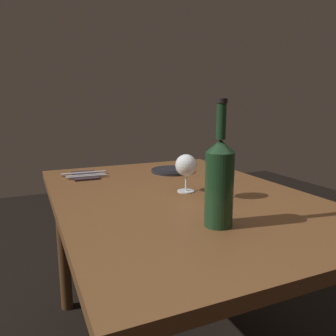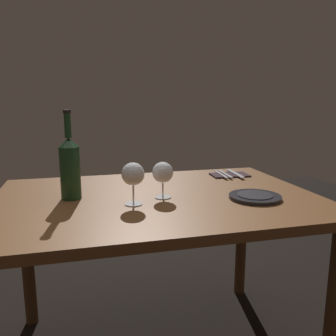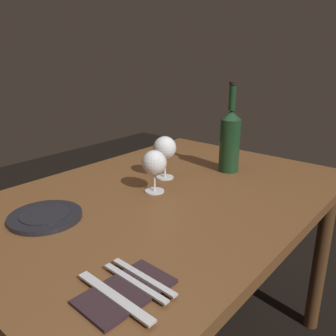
{
  "view_description": "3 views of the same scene",
  "coord_description": "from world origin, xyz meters",
  "px_view_note": "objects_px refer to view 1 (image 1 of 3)",
  "views": [
    {
      "loc": [
        -1.08,
        0.52,
        1.08
      ],
      "look_at": [
        0.03,
        0.03,
        0.84
      ],
      "focal_mm": 35.05,
      "sensor_mm": 36.0,
      "label": 1
    },
    {
      "loc": [
        -0.3,
        -1.34,
        1.13
      ],
      "look_at": [
        0.04,
        -0.01,
        0.86
      ],
      "focal_mm": 37.1,
      "sensor_mm": 36.0,
      "label": 2
    },
    {
      "loc": [
        0.83,
        0.71,
        1.19
      ],
      "look_at": [
        -0.01,
        0.0,
        0.83
      ],
      "focal_mm": 37.3,
      "sensor_mm": 36.0,
      "label": 3
    }
  ],
  "objects_px": {
    "dinner_plate": "(172,170)",
    "folded_napkin": "(85,175)",
    "wine_bottle": "(219,181)",
    "wine_glass_left": "(186,166)",
    "wine_glass_right": "(218,167)",
    "fork_outer": "(87,176)",
    "table_knife": "(84,173)",
    "fork_inner": "(86,175)"
  },
  "relations": [
    {
      "from": "dinner_plate",
      "to": "folded_napkin",
      "type": "height_order",
      "value": "dinner_plate"
    },
    {
      "from": "wine_bottle",
      "to": "wine_glass_left",
      "type": "bearing_deg",
      "value": -12.53
    },
    {
      "from": "wine_glass_left",
      "to": "folded_napkin",
      "type": "distance_m",
      "value": 0.54
    },
    {
      "from": "wine_bottle",
      "to": "wine_glass_right",
      "type": "bearing_deg",
      "value": -31.9
    },
    {
      "from": "fork_outer",
      "to": "table_knife",
      "type": "distance_m",
      "value": 0.08
    },
    {
      "from": "wine_glass_right",
      "to": "dinner_plate",
      "type": "distance_m",
      "value": 0.49
    },
    {
      "from": "fork_inner",
      "to": "table_knife",
      "type": "distance_m",
      "value": 0.06
    },
    {
      "from": "fork_inner",
      "to": "folded_napkin",
      "type": "bearing_deg",
      "value": 0.0
    },
    {
      "from": "wine_glass_left",
      "to": "table_knife",
      "type": "bearing_deg",
      "value": 34.03
    },
    {
      "from": "wine_glass_left",
      "to": "wine_glass_right",
      "type": "xyz_separation_m",
      "value": [
        -0.13,
        -0.06,
        0.01
      ]
    },
    {
      "from": "table_knife",
      "to": "wine_glass_left",
      "type": "bearing_deg",
      "value": -145.97
    },
    {
      "from": "dinner_plate",
      "to": "fork_outer",
      "type": "bearing_deg",
      "value": 86.3
    },
    {
      "from": "wine_glass_left",
      "to": "folded_napkin",
      "type": "bearing_deg",
      "value": 35.84
    },
    {
      "from": "wine_bottle",
      "to": "fork_inner",
      "type": "xyz_separation_m",
      "value": [
        0.76,
        0.23,
        -0.12
      ]
    },
    {
      "from": "wine_bottle",
      "to": "fork_outer",
      "type": "height_order",
      "value": "wine_bottle"
    },
    {
      "from": "wine_glass_left",
      "to": "wine_bottle",
      "type": "xyz_separation_m",
      "value": [
        -0.36,
        0.08,
        0.03
      ]
    },
    {
      "from": "folded_napkin",
      "to": "table_knife",
      "type": "xyz_separation_m",
      "value": [
        0.03,
        0.0,
        0.01
      ]
    },
    {
      "from": "wine_glass_left",
      "to": "wine_bottle",
      "type": "height_order",
      "value": "wine_bottle"
    },
    {
      "from": "fork_inner",
      "to": "table_knife",
      "type": "bearing_deg",
      "value": 0.0
    },
    {
      "from": "wine_glass_left",
      "to": "wine_bottle",
      "type": "relative_size",
      "value": 0.42
    },
    {
      "from": "dinner_plate",
      "to": "folded_napkin",
      "type": "relative_size",
      "value": 1.06
    },
    {
      "from": "dinner_plate",
      "to": "fork_outer",
      "type": "relative_size",
      "value": 1.14
    },
    {
      "from": "fork_outer",
      "to": "folded_napkin",
      "type": "bearing_deg",
      "value": 0.0
    },
    {
      "from": "fork_outer",
      "to": "table_knife",
      "type": "relative_size",
      "value": 0.86
    },
    {
      "from": "wine_bottle",
      "to": "fork_outer",
      "type": "relative_size",
      "value": 1.94
    },
    {
      "from": "wine_bottle",
      "to": "folded_napkin",
      "type": "xyz_separation_m",
      "value": [
        0.78,
        0.23,
        -0.13
      ]
    },
    {
      "from": "dinner_plate",
      "to": "folded_napkin",
      "type": "xyz_separation_m",
      "value": [
        0.08,
        0.41,
        -0.0
      ]
    },
    {
      "from": "folded_napkin",
      "to": "dinner_plate",
      "type": "bearing_deg",
      "value": -100.52
    },
    {
      "from": "fork_outer",
      "to": "wine_glass_right",
      "type": "bearing_deg",
      "value": -143.69
    },
    {
      "from": "dinner_plate",
      "to": "table_knife",
      "type": "xyz_separation_m",
      "value": [
        0.11,
        0.41,
        0.0
      ]
    },
    {
      "from": "wine_glass_right",
      "to": "folded_napkin",
      "type": "relative_size",
      "value": 0.83
    },
    {
      "from": "fork_outer",
      "to": "dinner_plate",
      "type": "bearing_deg",
      "value": -93.7
    },
    {
      "from": "wine_glass_right",
      "to": "folded_napkin",
      "type": "height_order",
      "value": "wine_glass_right"
    },
    {
      "from": "wine_glass_left",
      "to": "folded_napkin",
      "type": "relative_size",
      "value": 0.75
    },
    {
      "from": "fork_inner",
      "to": "fork_outer",
      "type": "xyz_separation_m",
      "value": [
        -0.02,
        0.0,
        0.0
      ]
    },
    {
      "from": "wine_glass_right",
      "to": "wine_bottle",
      "type": "height_order",
      "value": "wine_bottle"
    },
    {
      "from": "wine_bottle",
      "to": "table_knife",
      "type": "bearing_deg",
      "value": 15.87
    },
    {
      "from": "wine_bottle",
      "to": "fork_outer",
      "type": "xyz_separation_m",
      "value": [
        0.73,
        0.23,
        -0.12
      ]
    },
    {
      "from": "table_knife",
      "to": "wine_bottle",
      "type": "bearing_deg",
      "value": -164.13
    },
    {
      "from": "wine_glass_left",
      "to": "wine_bottle",
      "type": "distance_m",
      "value": 0.36
    },
    {
      "from": "folded_napkin",
      "to": "fork_inner",
      "type": "distance_m",
      "value": 0.03
    },
    {
      "from": "dinner_plate",
      "to": "table_knife",
      "type": "relative_size",
      "value": 0.98
    }
  ]
}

